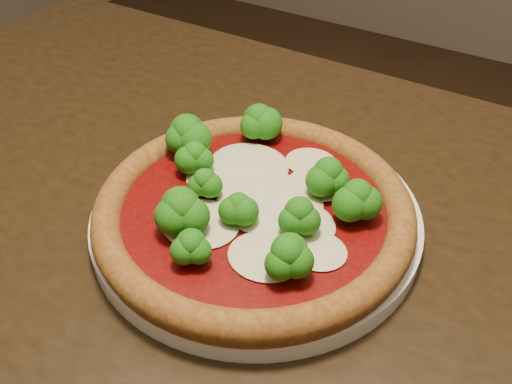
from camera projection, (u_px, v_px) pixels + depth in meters
The scene contains 3 objects.
dining_table at pixel (242, 330), 0.57m from camera, with size 1.19×0.80×0.75m.
plate at pixel (256, 217), 0.54m from camera, with size 0.31×0.31×0.02m, color silver.
pizza at pixel (251, 203), 0.52m from camera, with size 0.29×0.29×0.06m.
Camera 1 is at (0.17, -0.46, 1.12)m, focal length 40.00 mm.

